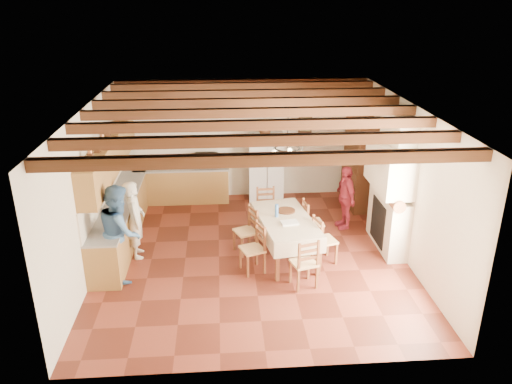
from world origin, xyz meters
TOP-DOWN VIEW (x-y plane):
  - floor at (0.00, 0.00)m, footprint 6.00×6.50m
  - ceiling at (0.00, 0.00)m, footprint 6.00×6.50m
  - wall_back at (0.00, 3.26)m, footprint 6.00×0.02m
  - wall_front at (0.00, -3.26)m, footprint 6.00×0.02m
  - wall_left at (-3.01, 0.00)m, footprint 0.02×6.50m
  - wall_right at (3.01, 0.00)m, footprint 0.02×6.50m
  - ceiling_beams at (0.00, 0.00)m, footprint 6.00×6.30m
  - lower_cabinets_left at (-2.70, 1.05)m, footprint 0.60×4.30m
  - lower_cabinets_back at (-1.55, 2.95)m, footprint 2.30×0.60m
  - countertop_left at (-2.70, 1.05)m, footprint 0.62×4.30m
  - countertop_back at (-1.55, 2.95)m, footprint 2.34×0.62m
  - backsplash_left at (-2.98, 1.05)m, footprint 0.03×4.30m
  - backsplash_back at (-1.55, 3.23)m, footprint 2.30×0.03m
  - upper_cabinets at (-2.83, 1.05)m, footprint 0.35×4.20m
  - fireplace at (2.72, 0.20)m, footprint 0.56×1.60m
  - wall_picture at (1.55, 3.23)m, footprint 0.34×0.03m
  - refrigerator at (0.55, 2.92)m, footprint 0.88×0.74m
  - hutch at (2.75, 2.36)m, footprint 0.57×1.26m
  - dining_table at (0.65, -0.07)m, footprint 1.26×2.03m
  - chandelier at (0.65, -0.07)m, footprint 0.47×0.47m
  - chair_left_near at (-0.04, -0.59)m, footprint 0.52×0.53m
  - chair_left_far at (-0.12, 0.16)m, footprint 0.53×0.54m
  - chair_right_near at (1.38, -0.34)m, footprint 0.50×0.51m
  - chair_right_far at (1.30, 0.46)m, footprint 0.44×0.46m
  - chair_end_near at (0.84, -1.16)m, footprint 0.51×0.50m
  - chair_end_far at (0.39, 1.14)m, footprint 0.43×0.41m
  - person_man at (-2.28, 0.18)m, footprint 0.47×0.63m
  - person_woman_blue at (-2.43, -0.57)m, footprint 0.87×1.01m
  - person_woman_red at (2.14, 1.17)m, footprint 0.48×0.88m
  - microwave at (-0.93, 2.95)m, footprint 0.58×0.41m
  - fridge_vase at (0.51, 2.92)m, footprint 0.31×0.31m

SIDE VIEW (x-z plane):
  - floor at x=0.00m, z-range -0.02..0.00m
  - lower_cabinets_left at x=-2.70m, z-range 0.00..0.86m
  - lower_cabinets_back at x=-1.55m, z-range 0.00..0.86m
  - chair_left_near at x=-0.04m, z-range 0.00..0.96m
  - chair_left_far at x=-0.12m, z-range 0.00..0.96m
  - chair_right_near at x=1.38m, z-range 0.00..0.96m
  - chair_right_far at x=1.30m, z-range 0.00..0.96m
  - chair_end_near at x=0.84m, z-range 0.00..0.96m
  - chair_end_far at x=0.39m, z-range 0.00..0.96m
  - person_woman_red at x=2.14m, z-range 0.00..1.43m
  - dining_table at x=0.65m, z-range 0.33..1.16m
  - person_man at x=-2.28m, z-range 0.00..1.58m
  - refrigerator at x=0.55m, z-range 0.00..1.68m
  - countertop_left at x=-2.70m, z-range 0.86..0.90m
  - countertop_back at x=-1.55m, z-range 0.86..0.90m
  - person_woman_blue at x=-2.43m, z-range 0.00..1.80m
  - microwave at x=-0.93m, z-range 0.90..1.22m
  - hutch at x=2.75m, z-range 0.00..2.24m
  - backsplash_left at x=-2.98m, z-range 0.90..1.50m
  - backsplash_back at x=-1.55m, z-range 0.90..1.50m
  - fireplace at x=2.72m, z-range 0.00..2.80m
  - wall_back at x=0.00m, z-range 0.00..3.00m
  - wall_front at x=0.00m, z-range 0.00..3.00m
  - wall_left at x=-3.01m, z-range 0.00..3.00m
  - wall_right at x=3.01m, z-range 0.00..3.00m
  - fridge_vase at x=0.51m, z-range 1.68..1.98m
  - upper_cabinets at x=-2.83m, z-range 1.50..2.20m
  - wall_picture at x=1.55m, z-range 1.64..2.06m
  - chandelier at x=0.65m, z-range 2.23..2.27m
  - ceiling_beams at x=0.00m, z-range 2.83..2.99m
  - ceiling at x=0.00m, z-range 3.00..3.02m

